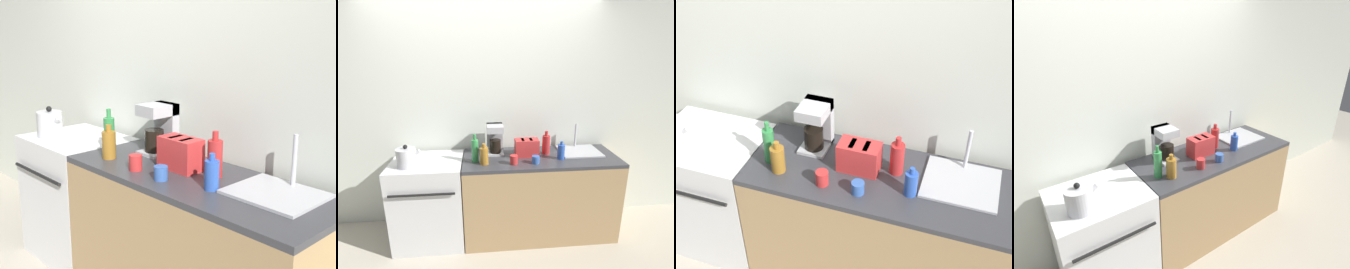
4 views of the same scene
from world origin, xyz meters
TOP-DOWN VIEW (x-y plane):
  - wall_back at (0.00, 0.68)m, footprint 8.00×0.05m
  - stove at (-0.60, 0.30)m, footprint 0.71×0.64m
  - counter_block at (0.58, 0.31)m, footprint 1.63×0.63m
  - kettle at (-0.75, 0.18)m, footprint 0.23×0.18m
  - toaster at (0.43, 0.34)m, footprint 0.25×0.14m
  - coffee_maker at (0.11, 0.48)m, footprint 0.17×0.22m
  - sink_tray at (1.03, 0.41)m, footprint 0.43×0.38m
  - bottle_green at (-0.11, 0.24)m, footprint 0.07×0.07m
  - bottle_blue at (0.77, 0.23)m, footprint 0.07×0.07m
  - bottle_amber at (-0.02, 0.17)m, footprint 0.09×0.09m
  - bottle_red at (0.65, 0.39)m, footprint 0.08×0.08m
  - cup_red at (0.27, 0.14)m, footprint 0.08×0.08m
  - cup_blue at (0.49, 0.14)m, footprint 0.08×0.08m

SIDE VIEW (x-z plane):
  - counter_block at x=0.58m, z-range 0.00..0.91m
  - stove at x=-0.60m, z-range 0.01..0.92m
  - sink_tray at x=1.03m, z-range 0.79..1.07m
  - cup_blue at x=0.49m, z-range 0.91..0.99m
  - cup_red at x=0.27m, z-range 0.91..1.00m
  - bottle_blue at x=0.77m, z-range 0.90..1.08m
  - bottle_amber at x=-0.02m, z-range 0.89..1.10m
  - toaster at x=0.43m, z-range 0.91..1.10m
  - kettle at x=-0.75m, z-range 0.89..1.11m
  - bottle_red at x=0.65m, z-range 0.89..1.14m
  - bottle_green at x=-0.11m, z-range 0.89..1.17m
  - coffee_maker at x=0.11m, z-range 0.92..1.24m
  - wall_back at x=0.00m, z-range 0.00..2.60m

